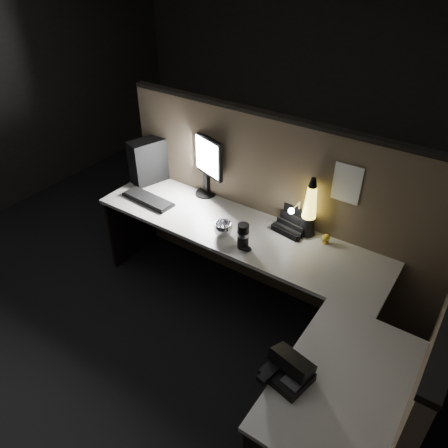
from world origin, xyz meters
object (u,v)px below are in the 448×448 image
Objects in this scene: keyboard at (148,199)px; pc_tower at (151,160)px; lava_lamp at (309,211)px; desk_phone at (288,370)px; monitor at (206,160)px.

pc_tower is at bearing 129.47° from keyboard.
lava_lamp is 1.26m from desk_phone.
lava_lamp is (1.47, 0.03, 0.00)m from pc_tower.
desk_phone is (0.45, -1.17, -0.14)m from lava_lamp.
monitor is at bearing 51.93° from keyboard.
desk_phone is (1.92, -1.14, -0.14)m from pc_tower.
pc_tower is 1.47× the size of desk_phone.
monitor reaches higher than keyboard.
pc_tower is 2.24m from desk_phone.
keyboard is (-0.33, -0.36, -0.30)m from monitor.
desk_phone is at bearing -68.94° from lava_lamp.
keyboard is 1.80× the size of desk_phone.
lava_lamp reaches higher than pc_tower.
monitor is 1.86m from desk_phone.
monitor reaches higher than pc_tower.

